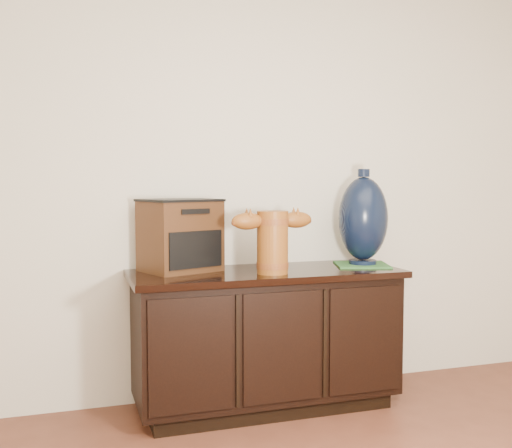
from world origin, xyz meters
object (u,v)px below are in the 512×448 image
object	(u,v)px
sideboard	(266,338)
lamp_base	(363,219)
terracotta_vessel	(272,238)
spray_can	(279,254)
tv_radio	(180,235)

from	to	relation	value
sideboard	lamp_base	xyz separation A→B (m)	(0.59, 0.02, 0.63)
terracotta_vessel	spray_can	xyz separation A→B (m)	(0.11, 0.18, -0.11)
spray_can	sideboard	bearing A→B (deg)	-144.31
sideboard	lamp_base	bearing A→B (deg)	1.95
sideboard	terracotta_vessel	bearing A→B (deg)	-91.65
lamp_base	spray_can	world-z (taller)	lamp_base
tv_radio	spray_can	size ratio (longest dim) A/B	3.03
tv_radio	spray_can	bearing A→B (deg)	-27.07
terracotta_vessel	lamp_base	size ratio (longest dim) A/B	0.85
sideboard	spray_can	bearing A→B (deg)	35.69
tv_radio	lamp_base	size ratio (longest dim) A/B	0.87
lamp_base	spray_can	xyz separation A→B (m)	(-0.49, 0.05, -0.19)
sideboard	terracotta_vessel	xyz separation A→B (m)	(-0.00, -0.11, 0.55)
sideboard	lamp_base	world-z (taller)	lamp_base
sideboard	lamp_base	size ratio (longest dim) A/B	2.70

